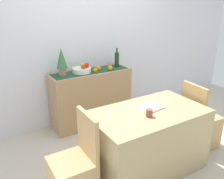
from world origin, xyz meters
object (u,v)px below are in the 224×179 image
at_px(potted_plant, 62,60).
at_px(coffee_cup, 149,113).
at_px(fruit_bowl, 82,70).
at_px(chair_near_window, 74,176).
at_px(wine_bottle, 117,60).
at_px(dining_table, 147,140).
at_px(chair_by_corner, 199,128).
at_px(sideboard_console, 91,98).
at_px(open_book, 150,107).

xyz_separation_m(potted_plant, coffee_cup, (0.39, -1.44, -0.30)).
distance_m(fruit_bowl, chair_near_window, 1.65).
relative_size(wine_bottle, dining_table, 0.24).
relative_size(fruit_bowl, chair_by_corner, 0.31).
distance_m(sideboard_console, open_book, 1.33).
bearing_deg(sideboard_console, dining_table, -88.53).
relative_size(fruit_bowl, wine_bottle, 0.90).
height_order(potted_plant, chair_near_window, potted_plant).
xyz_separation_m(dining_table, chair_by_corner, (0.90, 0.00, -0.10)).
bearing_deg(fruit_bowl, chair_by_corner, -51.07).
height_order(potted_plant, dining_table, potted_plant).
xyz_separation_m(open_book, coffee_cup, (-0.14, -0.15, 0.03)).
bearing_deg(open_book, chair_by_corner, -9.73).
xyz_separation_m(wine_bottle, coffee_cup, (-0.52, -1.44, -0.20)).
bearing_deg(chair_near_window, wine_bottle, 44.87).
bearing_deg(open_book, potted_plant, 105.91).
bearing_deg(fruit_bowl, sideboard_console, 0.00).
height_order(chair_near_window, chair_by_corner, same).
height_order(potted_plant, open_book, potted_plant).
bearing_deg(chair_by_corner, open_book, 176.64).
bearing_deg(coffee_cup, potted_plant, 105.00).
distance_m(fruit_bowl, wine_bottle, 0.62).
bearing_deg(potted_plant, fruit_bowl, 0.00).
height_order(dining_table, chair_near_window, chair_near_window).
bearing_deg(wine_bottle, fruit_bowl, 180.00).
bearing_deg(coffee_cup, dining_table, 51.41).
distance_m(potted_plant, dining_table, 1.59).
xyz_separation_m(fruit_bowl, potted_plant, (-0.29, 0.00, 0.18)).
bearing_deg(dining_table, potted_plant, 109.31).
bearing_deg(sideboard_console, coffee_cup, -91.91).
bearing_deg(dining_table, fruit_bowl, 97.51).
relative_size(fruit_bowl, dining_table, 0.22).
height_order(potted_plant, chair_by_corner, potted_plant).
bearing_deg(wine_bottle, open_book, -106.56).
relative_size(potted_plant, open_book, 1.41).
distance_m(open_book, coffee_cup, 0.21).
bearing_deg(coffee_cup, wine_bottle, 70.03).
bearing_deg(wine_bottle, potted_plant, 180.00).
relative_size(open_book, chair_by_corner, 0.31).
bearing_deg(chair_by_corner, wine_bottle, 109.06).
distance_m(wine_bottle, open_book, 1.36).
height_order(wine_bottle, potted_plant, potted_plant).
xyz_separation_m(wine_bottle, dining_table, (-0.44, -1.34, -0.61)).
height_order(open_book, chair_by_corner, chair_by_corner).
bearing_deg(fruit_bowl, open_book, -79.66).
distance_m(potted_plant, chair_by_corner, 2.08).
xyz_separation_m(fruit_bowl, wine_bottle, (0.62, 0.00, 0.08)).
height_order(fruit_bowl, open_book, fruit_bowl).
relative_size(sideboard_console, potted_plant, 3.14).
xyz_separation_m(potted_plant, chair_by_corner, (1.37, -1.34, -0.82)).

